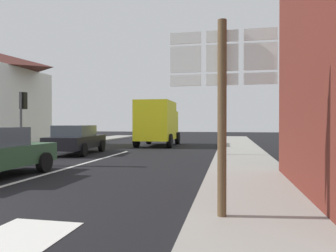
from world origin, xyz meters
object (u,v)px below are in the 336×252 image
delivery_truck (158,122)px  traffic_light_near_right (222,97)px  traffic_light_near_left (23,108)px  sedan_far (76,139)px  route_sign_post (222,97)px

delivery_truck → traffic_light_near_right: size_ratio=1.34×
traffic_light_near_left → delivery_truck: bearing=46.0°
sedan_far → traffic_light_near_right: traffic_light_near_right is taller
sedan_far → delivery_truck: bearing=64.9°
sedan_far → traffic_light_near_left: traffic_light_near_left is taller
traffic_light_near_left → traffic_light_near_right: size_ratio=0.86×
delivery_truck → sedan_far: bearing=-115.1°
sedan_far → traffic_light_near_right: bearing=-0.9°
route_sign_post → traffic_light_near_left: bearing=137.6°
sedan_far → delivery_truck: size_ratio=0.86×
traffic_light_near_right → traffic_light_near_left: bearing=179.5°
delivery_truck → traffic_light_near_left: bearing=-134.0°
route_sign_post → traffic_light_near_left: traffic_light_near_left is taller
delivery_truck → traffic_light_near_left: (-5.96, -6.16, 0.74)m
traffic_light_near_right → sedan_far: bearing=179.1°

